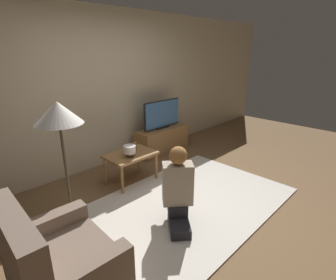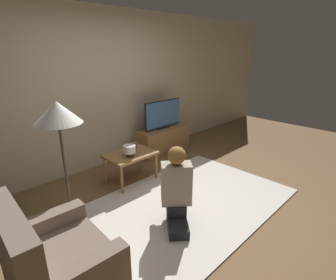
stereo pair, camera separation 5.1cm
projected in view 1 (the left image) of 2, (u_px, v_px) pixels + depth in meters
ground_plane at (186, 204)px, 3.48m from camera, size 10.00×10.00×0.00m
wall_back at (99, 91)px, 4.32m from camera, size 10.00×0.06×2.60m
rug at (186, 204)px, 3.48m from camera, size 2.83×1.85×0.02m
tv_stand at (162, 140)px, 5.18m from camera, size 1.13×0.39×0.49m
tv at (162, 114)px, 5.01m from camera, size 0.89×0.08×0.54m
coffee_table at (131, 157)px, 3.94m from camera, size 0.73×0.50×0.47m
floor_lamp at (59, 118)px, 2.74m from camera, size 0.50×0.50×1.44m
armchair at (61, 270)px, 2.06m from camera, size 0.76×0.91×0.93m
person_kneeling at (178, 186)px, 2.96m from camera, size 0.68×0.74×0.95m
picture_frame at (134, 147)px, 3.97m from camera, size 0.11×0.01×0.15m
table_lamp at (130, 150)px, 3.79m from camera, size 0.18×0.18×0.17m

